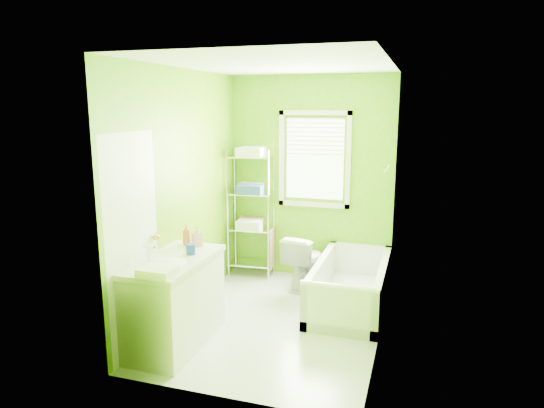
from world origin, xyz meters
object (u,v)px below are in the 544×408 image
(toilet, at_px, (305,261))
(vanity, at_px, (174,299))
(bathtub, at_px, (350,292))
(wire_shelf_unit, at_px, (253,198))

(toilet, relative_size, vanity, 0.60)
(bathtub, bearing_deg, vanity, -136.37)
(bathtub, height_order, wire_shelf_unit, wire_shelf_unit)
(toilet, height_order, vanity, vanity)
(toilet, distance_m, vanity, 1.97)
(vanity, distance_m, wire_shelf_unit, 2.13)
(toilet, bearing_deg, bathtub, 157.08)
(toilet, xyz_separation_m, wire_shelf_unit, (-0.77, 0.26, 0.70))
(bathtub, bearing_deg, wire_shelf_unit, 154.28)
(vanity, bearing_deg, toilet, 65.47)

